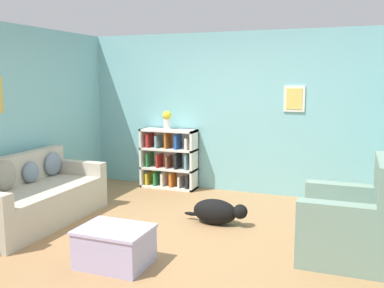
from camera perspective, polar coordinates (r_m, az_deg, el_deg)
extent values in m
plane|color=#997047|center=(5.25, -1.60, -12.05)|extent=(14.00, 14.00, 0.00)
cube|color=#7AB7BC|center=(7.06, 5.39, 4.15)|extent=(5.60, 0.10, 2.60)
cube|color=silver|center=(6.78, 13.49, 5.88)|extent=(0.32, 0.02, 0.40)
cube|color=#DBBC56|center=(6.77, 13.48, 5.88)|extent=(0.24, 0.01, 0.32)
cube|color=#7AB7BC|center=(6.36, -23.41, 2.97)|extent=(0.10, 5.00, 2.60)
cube|color=#B7AD99|center=(5.96, -20.12, -7.70)|extent=(0.91, 1.98, 0.46)
cube|color=#B7AD99|center=(6.11, -23.00, -3.33)|extent=(0.16, 1.98, 0.40)
cube|color=#B7AD99|center=(6.57, -15.08, -3.02)|extent=(0.91, 0.16, 0.19)
ellipsoid|color=gray|center=(5.87, -23.70, -3.94)|extent=(0.14, 0.38, 0.38)
ellipsoid|color=slate|center=(6.20, -20.69, -3.54)|extent=(0.14, 0.29, 0.29)
ellipsoid|color=slate|center=(6.54, -18.03, -2.56)|extent=(0.14, 0.34, 0.34)
cube|color=silver|center=(7.49, -6.36, -1.73)|extent=(0.04, 0.33, 1.01)
cube|color=silver|center=(7.12, 0.28, -2.23)|extent=(0.04, 0.33, 1.01)
cube|color=silver|center=(7.43, -2.63, -1.77)|extent=(0.96, 0.02, 1.01)
cube|color=silver|center=(7.40, -3.09, -5.68)|extent=(0.96, 0.33, 0.04)
cube|color=silver|center=(7.33, -3.11, -3.27)|extent=(0.96, 0.33, 0.04)
cube|color=silver|center=(7.26, -3.14, -0.67)|extent=(0.96, 0.33, 0.04)
cube|color=silver|center=(7.22, -3.16, 1.82)|extent=(0.96, 0.33, 0.04)
cube|color=gold|center=(7.52, -5.73, -4.63)|extent=(0.04, 0.25, 0.21)
cube|color=#287A3D|center=(7.44, -5.66, -2.09)|extent=(0.03, 0.25, 0.22)
cube|color=#B22823|center=(7.38, -5.64, 0.52)|extent=(0.04, 0.25, 0.24)
cube|color=#287A3D|center=(7.45, -4.68, -4.61)|extent=(0.04, 0.25, 0.25)
cube|color=#B22823|center=(7.36, -4.35, -2.21)|extent=(0.03, 0.25, 0.22)
cube|color=#60939E|center=(7.31, -4.49, 0.35)|extent=(0.04, 0.25, 0.21)
cube|color=silver|center=(7.39, -3.72, -4.71)|extent=(0.04, 0.25, 0.25)
cube|color=brown|center=(7.29, -3.10, -2.37)|extent=(0.03, 0.25, 0.20)
cube|color=orange|center=(7.23, -3.24, 0.52)|extent=(0.03, 0.25, 0.27)
cube|color=orange|center=(7.33, -2.59, -4.76)|extent=(0.04, 0.25, 0.26)
cube|color=black|center=(7.22, -1.89, -2.23)|extent=(0.04, 0.25, 0.26)
cube|color=#234C9E|center=(7.16, -1.90, 0.34)|extent=(0.05, 0.25, 0.24)
cube|color=silver|center=(7.28, -1.48, -5.09)|extent=(0.03, 0.25, 0.20)
cube|color=#60939E|center=(7.15, -0.58, -2.30)|extent=(0.04, 0.25, 0.27)
cube|color=silver|center=(7.10, -0.53, 0.07)|extent=(0.04, 0.25, 0.20)
cube|color=black|center=(7.22, -0.40, -5.10)|extent=(0.05, 0.25, 0.23)
cube|color=gray|center=(4.86, 19.64, -11.37)|extent=(0.90, 1.00, 0.47)
cube|color=gray|center=(4.36, 19.73, -8.94)|extent=(0.90, 0.18, 0.22)
cube|color=gray|center=(5.15, 19.96, -6.25)|extent=(0.90, 0.18, 0.22)
cube|color=#ADA3CC|center=(4.47, -10.27, -13.28)|extent=(0.69, 0.52, 0.39)
cube|color=#BBB0DC|center=(4.41, -10.34, -11.11)|extent=(0.71, 0.55, 0.03)
ellipsoid|color=black|center=(5.58, 3.07, -8.99)|extent=(0.58, 0.29, 0.33)
sphere|color=black|center=(5.48, 6.45, -8.95)|extent=(0.19, 0.19, 0.19)
ellipsoid|color=black|center=(5.75, -0.07, -9.29)|extent=(0.20, 0.05, 0.05)
cylinder|color=silver|center=(7.22, -3.36, 2.66)|extent=(0.11, 0.11, 0.17)
sphere|color=yellow|center=(7.20, -3.37, 3.85)|extent=(0.15, 0.15, 0.15)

